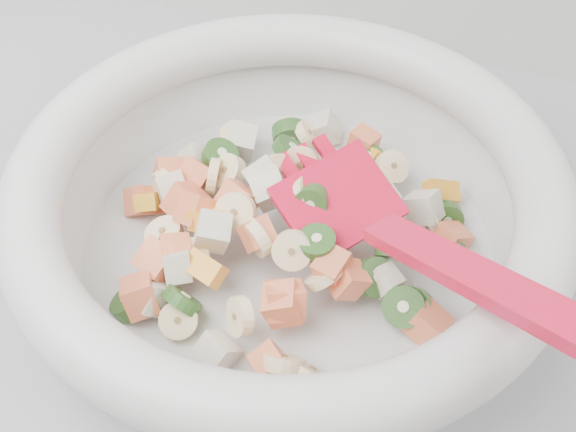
% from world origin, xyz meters
% --- Properties ---
extents(mixing_bowl, '(0.43, 0.36, 0.16)m').
position_xyz_m(mixing_bowl, '(0.01, 1.45, 0.96)').
color(mixing_bowl, silver).
rests_on(mixing_bowl, counter).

